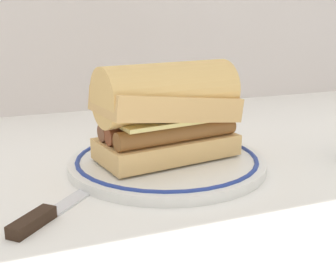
{
  "coord_description": "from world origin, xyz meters",
  "views": [
    {
      "loc": [
        -0.18,
        -0.51,
        0.19
      ],
      "look_at": [
        0.01,
        -0.0,
        0.04
      ],
      "focal_mm": 47.44,
      "sensor_mm": 36.0,
      "label": 1
    }
  ],
  "objects_px": {
    "plate": "(168,162)",
    "salt_shaker": "(154,106)",
    "butter_knife": "(54,209)",
    "sausage_sandwich": "(168,111)"
  },
  "relations": [
    {
      "from": "plate",
      "to": "butter_knife",
      "type": "bearing_deg",
      "value": -151.71
    },
    {
      "from": "sausage_sandwich",
      "to": "salt_shaker",
      "type": "xyz_separation_m",
      "value": [
        0.06,
        0.21,
        -0.04
      ]
    },
    {
      "from": "plate",
      "to": "salt_shaker",
      "type": "bearing_deg",
      "value": 74.98
    },
    {
      "from": "sausage_sandwich",
      "to": "butter_knife",
      "type": "height_order",
      "value": "sausage_sandwich"
    },
    {
      "from": "sausage_sandwich",
      "to": "salt_shaker",
      "type": "relative_size",
      "value": 2.48
    },
    {
      "from": "plate",
      "to": "salt_shaker",
      "type": "xyz_separation_m",
      "value": [
        0.06,
        0.21,
        0.03
      ]
    },
    {
      "from": "sausage_sandwich",
      "to": "butter_knife",
      "type": "bearing_deg",
      "value": -160.64
    },
    {
      "from": "plate",
      "to": "salt_shaker",
      "type": "height_order",
      "value": "salt_shaker"
    },
    {
      "from": "plate",
      "to": "butter_knife",
      "type": "relative_size",
      "value": 2.15
    },
    {
      "from": "plate",
      "to": "butter_knife",
      "type": "distance_m",
      "value": 0.18
    }
  ]
}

